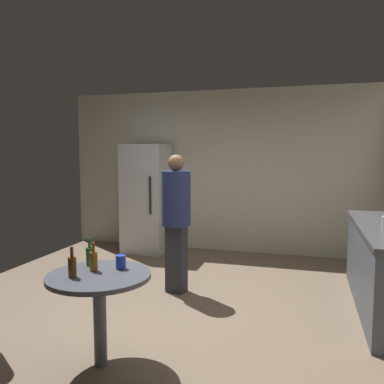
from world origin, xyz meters
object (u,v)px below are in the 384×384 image
at_px(beer_bottle_amber, 94,260).
at_px(beer_bottle_brown, 72,266).
at_px(beer_bottle_green, 90,256).
at_px(person_in_navy_shirt, 176,213).
at_px(refrigerator, 146,198).
at_px(foreground_table, 99,287).
at_px(plastic_cup_blue, 121,262).

relative_size(beer_bottle_amber, beer_bottle_brown, 1.00).
xyz_separation_m(beer_bottle_amber, beer_bottle_green, (-0.11, 0.12, 0.00)).
distance_m(beer_bottle_brown, beer_bottle_green, 0.31).
relative_size(beer_bottle_green, person_in_navy_shirt, 0.14).
xyz_separation_m(refrigerator, beer_bottle_brown, (0.92, -3.58, -0.08)).
bearing_deg(beer_bottle_green, foreground_table, -44.60).
distance_m(beer_bottle_amber, beer_bottle_green, 0.16).
relative_size(beer_bottle_amber, beer_bottle_green, 1.00).
height_order(foreground_table, person_in_navy_shirt, person_in_navy_shirt).
xyz_separation_m(foreground_table, beer_bottle_amber, (-0.08, 0.06, 0.19)).
bearing_deg(person_in_navy_shirt, plastic_cup_blue, 12.80).
distance_m(foreground_table, beer_bottle_brown, 0.27).
bearing_deg(beer_bottle_brown, beer_bottle_amber, 68.74).
relative_size(beer_bottle_amber, person_in_navy_shirt, 0.14).
xyz_separation_m(beer_bottle_green, person_in_navy_shirt, (0.23, 1.55, 0.14)).
height_order(beer_bottle_amber, plastic_cup_blue, beer_bottle_amber).
bearing_deg(beer_bottle_amber, foreground_table, -36.92).
height_order(beer_bottle_amber, beer_bottle_green, same).
height_order(beer_bottle_green, plastic_cup_blue, beer_bottle_green).
relative_size(beer_bottle_brown, plastic_cup_blue, 2.09).
xyz_separation_m(beer_bottle_brown, person_in_navy_shirt, (0.19, 1.86, 0.14)).
bearing_deg(person_in_navy_shirt, beer_bottle_amber, 6.58).
bearing_deg(refrigerator, person_in_navy_shirt, -57.22).
bearing_deg(foreground_table, person_in_navy_shirt, 88.52).
xyz_separation_m(foreground_table, person_in_navy_shirt, (0.04, 1.73, 0.33)).
relative_size(refrigerator, person_in_navy_shirt, 1.10).
relative_size(beer_bottle_brown, person_in_navy_shirt, 0.14).
bearing_deg(beer_bottle_amber, plastic_cup_blue, 32.61).
bearing_deg(beer_bottle_brown, plastic_cup_blue, 50.08).
relative_size(beer_bottle_green, plastic_cup_blue, 2.09).
xyz_separation_m(refrigerator, beer_bottle_amber, (0.99, -3.40, -0.08)).
xyz_separation_m(refrigerator, person_in_navy_shirt, (1.11, -1.73, 0.06)).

